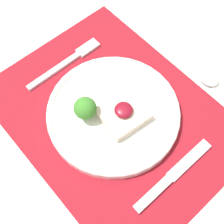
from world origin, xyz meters
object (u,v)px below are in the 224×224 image
at_px(dinner_plate, 112,114).
at_px(knife, 168,179).
at_px(spoon, 200,71).
at_px(fork, 69,61).

height_order(dinner_plate, knife, dinner_plate).
bearing_deg(spoon, knife, -63.13).
distance_m(knife, spoon, 0.25).
relative_size(fork, knife, 1.00).
height_order(fork, knife, knife).
bearing_deg(knife, spoon, 118.96).
bearing_deg(knife, fork, 176.15).
distance_m(fork, knife, 0.33).
relative_size(knife, spoon, 1.09).
bearing_deg(knife, dinner_plate, 178.24).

